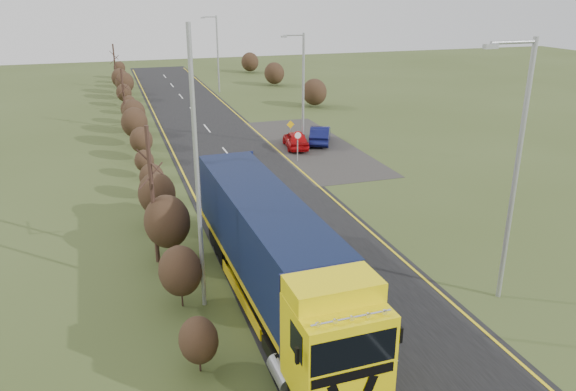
% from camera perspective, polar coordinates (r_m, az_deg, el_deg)
% --- Properties ---
extents(ground, '(160.00, 160.00, 0.00)m').
position_cam_1_polar(ground, '(23.09, 4.42, -8.72)').
color(ground, '#3A481F').
rests_on(ground, ground).
extents(road, '(8.00, 120.00, 0.02)m').
position_cam_1_polar(road, '(31.71, -2.41, -0.37)').
color(road, black).
rests_on(road, ground).
extents(layby, '(6.00, 18.00, 0.02)m').
position_cam_1_polar(layby, '(42.69, 2.36, 5.08)').
color(layby, '#302E2B').
rests_on(layby, ground).
extents(lane_markings, '(7.52, 116.00, 0.01)m').
position_cam_1_polar(lane_markings, '(31.42, -2.26, -0.52)').
color(lane_markings, gold).
rests_on(lane_markings, road).
extents(hedgerow, '(2.24, 102.04, 6.05)m').
position_cam_1_polar(hedgerow, '(28.24, -13.07, -0.06)').
color(hedgerow, '#332316').
rests_on(hedgerow, ground).
extents(lorry, '(2.87, 14.79, 4.11)m').
position_cam_1_polar(lorry, '(20.28, -1.62, -5.58)').
color(lorry, black).
rests_on(lorry, ground).
extents(car_red_hatchback, '(2.09, 4.01, 1.30)m').
position_cam_1_polar(car_red_hatchback, '(41.85, 0.79, 5.69)').
color(car_red_hatchback, '#AD080C').
rests_on(car_red_hatchback, ground).
extents(car_blue_sedan, '(3.01, 4.35, 1.36)m').
position_cam_1_polar(car_blue_sedan, '(43.27, 3.29, 6.18)').
color(car_blue_sedan, '#0B0E3E').
rests_on(car_blue_sedan, ground).
extents(streetlight_near, '(2.06, 0.19, 9.71)m').
position_cam_1_polar(streetlight_near, '(21.39, 22.02, 3.03)').
color(streetlight_near, '#9A9D9F').
rests_on(streetlight_near, ground).
extents(streetlight_mid, '(1.77, 0.18, 8.28)m').
position_cam_1_polar(streetlight_mid, '(41.41, 1.43, 11.03)').
color(streetlight_mid, '#9A9D9F').
rests_on(streetlight_mid, ground).
extents(streetlight_far, '(1.80, 0.18, 8.45)m').
position_cam_1_polar(streetlight_far, '(65.54, -7.25, 14.36)').
color(streetlight_far, '#9A9D9F').
rests_on(streetlight_far, ground).
extents(left_pole, '(0.16, 0.16, 10.20)m').
position_cam_1_polar(left_pole, '(19.63, -9.22, 1.98)').
color(left_pole, '#9A9D9F').
rests_on(left_pole, ground).
extents(speed_sign, '(0.59, 0.10, 2.14)m').
position_cam_1_polar(speed_sign, '(38.35, 0.99, 5.60)').
color(speed_sign, '#9A9D9F').
rests_on(speed_sign, ground).
extents(warning_board, '(0.62, 0.11, 1.63)m').
position_cam_1_polar(warning_board, '(43.84, 0.24, 6.78)').
color(warning_board, '#9A9D9F').
rests_on(warning_board, ground).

